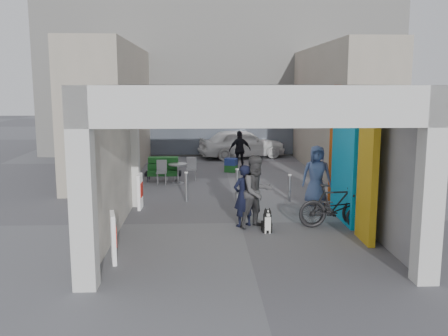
{
  "coord_description": "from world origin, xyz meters",
  "views": [
    {
      "loc": [
        -0.96,
        -12.34,
        3.52
      ],
      "look_at": [
        -0.38,
        1.0,
        1.27
      ],
      "focal_mm": 40.0,
      "sensor_mm": 36.0,
      "label": 1
    }
  ],
  "objects_px": {
    "man_elderly": "(316,175)",
    "white_van": "(242,143)",
    "produce_stand": "(163,172)",
    "bicycle_rear": "(334,206)",
    "cafe_set": "(175,174)",
    "man_back_turned": "(257,192)",
    "border_collie": "(267,222)",
    "man_crates": "(240,150)",
    "man_with_dog": "(243,196)",
    "bicycle_front": "(335,210)"
  },
  "relations": [
    {
      "from": "man_back_turned",
      "to": "bicycle_front",
      "type": "height_order",
      "value": "man_back_turned"
    },
    {
      "from": "man_elderly",
      "to": "white_van",
      "type": "relative_size",
      "value": 0.43
    },
    {
      "from": "man_back_turned",
      "to": "white_van",
      "type": "relative_size",
      "value": 0.44
    },
    {
      "from": "cafe_set",
      "to": "white_van",
      "type": "bearing_deg",
      "value": 63.85
    },
    {
      "from": "man_elderly",
      "to": "border_collie",
      "type": "bearing_deg",
      "value": -119.14
    },
    {
      "from": "man_elderly",
      "to": "white_van",
      "type": "distance_m",
      "value": 9.64
    },
    {
      "from": "border_collie",
      "to": "bicycle_rear",
      "type": "distance_m",
      "value": 1.8
    },
    {
      "from": "produce_stand",
      "to": "man_back_turned",
      "type": "relative_size",
      "value": 0.72
    },
    {
      "from": "cafe_set",
      "to": "man_back_turned",
      "type": "height_order",
      "value": "man_back_turned"
    },
    {
      "from": "cafe_set",
      "to": "border_collie",
      "type": "height_order",
      "value": "cafe_set"
    },
    {
      "from": "cafe_set",
      "to": "white_van",
      "type": "height_order",
      "value": "white_van"
    },
    {
      "from": "produce_stand",
      "to": "man_back_turned",
      "type": "bearing_deg",
      "value": -74.22
    },
    {
      "from": "cafe_set",
      "to": "man_elderly",
      "type": "xyz_separation_m",
      "value": [
        4.34,
        -3.64,
        0.57
      ]
    },
    {
      "from": "cafe_set",
      "to": "man_back_turned",
      "type": "xyz_separation_m",
      "value": [
        2.33,
        -5.97,
        0.6
      ]
    },
    {
      "from": "man_elderly",
      "to": "white_van",
      "type": "height_order",
      "value": "man_elderly"
    },
    {
      "from": "man_crates",
      "to": "white_van",
      "type": "relative_size",
      "value": 0.39
    },
    {
      "from": "white_van",
      "to": "bicycle_rear",
      "type": "bearing_deg",
      "value": 172.03
    },
    {
      "from": "man_with_dog",
      "to": "bicycle_rear",
      "type": "xyz_separation_m",
      "value": [
        2.25,
        -0.16,
        -0.23
      ]
    },
    {
      "from": "man_crates",
      "to": "man_back_turned",
      "type": "bearing_deg",
      "value": 76.69
    },
    {
      "from": "man_crates",
      "to": "produce_stand",
      "type": "bearing_deg",
      "value": 28.38
    },
    {
      "from": "man_crates",
      "to": "bicycle_rear",
      "type": "distance_m",
      "value": 8.91
    },
    {
      "from": "man_back_turned",
      "to": "man_elderly",
      "type": "bearing_deg",
      "value": 20.16
    },
    {
      "from": "man_with_dog",
      "to": "man_crates",
      "type": "height_order",
      "value": "man_crates"
    },
    {
      "from": "border_collie",
      "to": "produce_stand",
      "type": "bearing_deg",
      "value": 113.26
    },
    {
      "from": "produce_stand",
      "to": "border_collie",
      "type": "distance_m",
      "value": 7.24
    },
    {
      "from": "produce_stand",
      "to": "man_with_dog",
      "type": "xyz_separation_m",
      "value": [
        2.46,
        -6.05,
        0.43
      ]
    },
    {
      "from": "bicycle_front",
      "to": "white_van",
      "type": "height_order",
      "value": "white_van"
    },
    {
      "from": "border_collie",
      "to": "man_back_turned",
      "type": "height_order",
      "value": "man_back_turned"
    },
    {
      "from": "produce_stand",
      "to": "bicycle_front",
      "type": "xyz_separation_m",
      "value": [
        4.72,
        -6.25,
        0.11
      ]
    },
    {
      "from": "produce_stand",
      "to": "bicycle_rear",
      "type": "height_order",
      "value": "bicycle_rear"
    },
    {
      "from": "man_back_turned",
      "to": "man_elderly",
      "type": "xyz_separation_m",
      "value": [
        2.01,
        2.33,
        -0.03
      ]
    },
    {
      "from": "cafe_set",
      "to": "man_elderly",
      "type": "height_order",
      "value": "man_elderly"
    },
    {
      "from": "produce_stand",
      "to": "bicycle_rear",
      "type": "bearing_deg",
      "value": -61.23
    },
    {
      "from": "man_elderly",
      "to": "man_crates",
      "type": "bearing_deg",
      "value": 109.65
    },
    {
      "from": "cafe_set",
      "to": "man_back_turned",
      "type": "distance_m",
      "value": 6.43
    },
    {
      "from": "man_back_turned",
      "to": "bicycle_front",
      "type": "bearing_deg",
      "value": -31.41
    },
    {
      "from": "man_elderly",
      "to": "man_crates",
      "type": "xyz_separation_m",
      "value": [
        -1.78,
        6.39,
        -0.08
      ]
    },
    {
      "from": "cafe_set",
      "to": "produce_stand",
      "type": "relative_size",
      "value": 1.08
    },
    {
      "from": "produce_stand",
      "to": "bicycle_rear",
      "type": "distance_m",
      "value": 7.8
    },
    {
      "from": "border_collie",
      "to": "man_elderly",
      "type": "xyz_separation_m",
      "value": [
        1.8,
        2.75,
        0.63
      ]
    },
    {
      "from": "produce_stand",
      "to": "man_elderly",
      "type": "distance_m",
      "value": 6.17
    },
    {
      "from": "cafe_set",
      "to": "man_crates",
      "type": "xyz_separation_m",
      "value": [
        2.56,
        2.75,
        0.49
      ]
    },
    {
      "from": "man_back_turned",
      "to": "white_van",
      "type": "distance_m",
      "value": 11.87
    },
    {
      "from": "cafe_set",
      "to": "produce_stand",
      "type": "height_order",
      "value": "produce_stand"
    },
    {
      "from": "produce_stand",
      "to": "border_collie",
      "type": "relative_size",
      "value": 2.12
    },
    {
      "from": "man_crates",
      "to": "white_van",
      "type": "height_order",
      "value": "man_crates"
    },
    {
      "from": "cafe_set",
      "to": "produce_stand",
      "type": "bearing_deg",
      "value": 155.91
    },
    {
      "from": "cafe_set",
      "to": "man_with_dog",
      "type": "height_order",
      "value": "man_with_dog"
    },
    {
      "from": "man_crates",
      "to": "man_elderly",
      "type": "bearing_deg",
      "value": 93.8
    },
    {
      "from": "produce_stand",
      "to": "man_elderly",
      "type": "height_order",
      "value": "man_elderly"
    }
  ]
}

